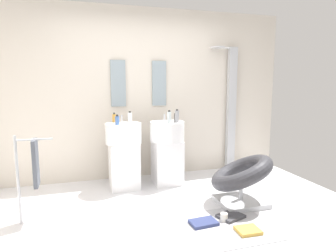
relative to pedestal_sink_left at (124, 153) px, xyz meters
name	(u,v)px	position (x,y,z in m)	size (l,w,h in m)	color
ground_plane	(169,221)	(0.32, -1.15, -0.53)	(4.80, 3.60, 0.04)	silver
rear_partition	(138,94)	(0.32, 0.50, 0.79)	(4.80, 0.10, 2.60)	beige
pedestal_sink_left	(124,153)	(0.00, 0.00, 0.00)	(0.50, 0.50, 1.02)	white
pedestal_sink_right	(167,150)	(0.63, 0.00, 0.00)	(0.50, 0.50, 1.02)	white
vanity_mirror_left	(118,83)	(0.00, 0.43, 0.96)	(0.22, 0.03, 0.69)	#8C9EA8
vanity_mirror_right	(159,83)	(0.63, 0.43, 0.96)	(0.22, 0.03, 0.69)	#8C9EA8
shower_column	(230,107)	(1.86, 0.38, 0.57)	(0.49, 0.24, 2.05)	#B7BABF
lounge_chair	(241,177)	(1.28, -0.99, -0.16)	(1.07, 1.07, 0.65)	#B7BABF
towel_rack	(33,165)	(-1.07, -0.78, 0.12)	(0.37, 0.22, 0.95)	#B7BABF
area_rug	(220,227)	(0.76, -1.47, -0.50)	(1.08, 0.82, 0.01)	#B2B2B7
magazine_ochre	(248,230)	(0.98, -1.64, -0.48)	(0.23, 0.20, 0.03)	gold
magazine_navy	(203,223)	(0.62, -1.36, -0.48)	(0.28, 0.19, 0.03)	navy
magazine_charcoal	(231,216)	(0.97, -1.31, -0.48)	(0.26, 0.21, 0.03)	#38383D
coffee_mug	(224,217)	(0.86, -1.36, -0.45)	(0.08, 0.08, 0.09)	white
soap_bottle_white	(130,117)	(0.11, 0.08, 0.49)	(0.06, 0.06, 0.16)	white
soap_bottle_clear	(169,117)	(0.61, -0.18, 0.50)	(0.06, 0.06, 0.18)	silver
soap_bottle_amber	(114,118)	(-0.10, 0.15, 0.48)	(0.05, 0.05, 0.13)	#C68C38
soap_bottle_black	(176,117)	(0.74, -0.09, 0.48)	(0.05, 0.05, 0.14)	black
soap_bottle_blue	(117,120)	(-0.10, -0.11, 0.48)	(0.06, 0.06, 0.14)	#4C72B7
soap_bottle_grey	(177,116)	(0.74, -0.13, 0.50)	(0.06, 0.06, 0.19)	#99999E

